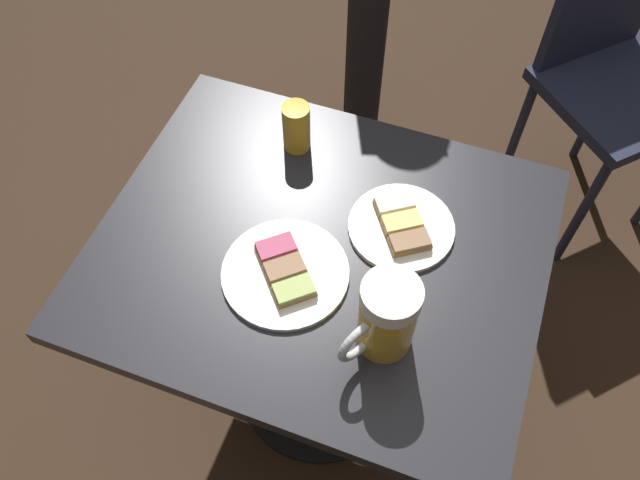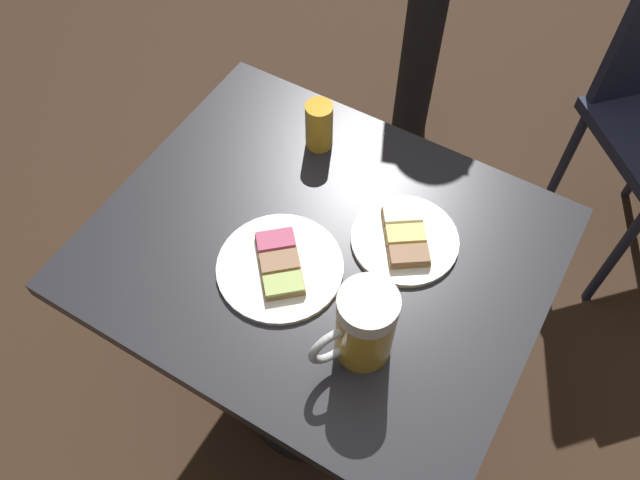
# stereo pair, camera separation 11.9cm
# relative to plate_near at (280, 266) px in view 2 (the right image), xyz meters

# --- Properties ---
(ground_plane) EXTENTS (6.00, 6.00, 0.00)m
(ground_plane) POSITION_rel_plate_near_xyz_m (-0.04, -0.08, -0.73)
(ground_plane) COLOR #382619
(cafe_table) EXTENTS (0.84, 0.69, 0.72)m
(cafe_table) POSITION_rel_plate_near_xyz_m (-0.04, -0.08, -0.16)
(cafe_table) COLOR black
(cafe_table) RESTS_ON ground_plane
(plate_near) EXTENTS (0.23, 0.23, 0.03)m
(plate_near) POSITION_rel_plate_near_xyz_m (0.00, 0.00, 0.00)
(plate_near) COLOR white
(plate_near) RESTS_ON cafe_table
(plate_far) EXTENTS (0.20, 0.20, 0.03)m
(plate_far) POSITION_rel_plate_near_xyz_m (-0.17, -0.17, 0.00)
(plate_far) COLOR white
(plate_far) RESTS_ON cafe_table
(beer_mug) EXTENTS (0.11, 0.14, 0.17)m
(beer_mug) POSITION_rel_plate_near_xyz_m (-0.20, 0.06, 0.08)
(beer_mug) COLOR gold
(beer_mug) RESTS_ON cafe_table
(beer_glass_small) EXTENTS (0.06, 0.06, 0.11)m
(beer_glass_small) POSITION_rel_plate_near_xyz_m (0.09, -0.30, 0.05)
(beer_glass_small) COLOR gold
(beer_glass_small) RESTS_ON cafe_table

